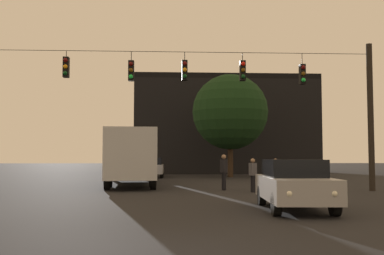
% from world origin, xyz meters
% --- Properties ---
extents(ground_plane, '(168.00, 168.00, 0.00)m').
position_xyz_m(ground_plane, '(0.00, 24.50, 0.00)').
color(ground_plane, black).
rests_on(ground_plane, ground).
extents(overhead_signal_span, '(20.80, 0.44, 7.03)m').
position_xyz_m(overhead_signal_span, '(-0.02, 13.83, 4.30)').
color(overhead_signal_span, black).
rests_on(overhead_signal_span, ground).
extents(city_bus, '(3.25, 11.15, 3.00)m').
position_xyz_m(city_bus, '(-1.50, 19.22, 1.87)').
color(city_bus, '#B7BCC6').
rests_on(city_bus, ground).
extents(car_near_right, '(2.07, 4.42, 1.52)m').
position_xyz_m(car_near_right, '(4.43, 6.25, 0.80)').
color(car_near_right, '#99999E').
rests_on(car_near_right, ground).
extents(car_far_left, '(1.84, 4.35, 1.52)m').
position_xyz_m(car_far_left, '(-0.67, 28.54, 0.80)').
color(car_far_left, '#99999E').
rests_on(car_far_left, ground).
extents(pedestrian_crossing_left, '(0.34, 0.42, 1.71)m').
position_xyz_m(pedestrian_crossing_left, '(3.31, 14.66, 0.97)').
color(pedestrian_crossing_left, black).
rests_on(pedestrian_crossing_left, ground).
extents(pedestrian_crossing_center, '(0.33, 0.41, 1.53)m').
position_xyz_m(pedestrian_crossing_center, '(4.46, 13.26, 0.86)').
color(pedestrian_crossing_center, black).
rests_on(pedestrian_crossing_center, ground).
extents(pedestrian_crossing_right, '(0.24, 0.36, 1.52)m').
position_xyz_m(pedestrian_crossing_right, '(5.84, 14.66, 0.85)').
color(pedestrian_crossing_right, black).
rests_on(pedestrian_crossing_right, ground).
extents(corner_building, '(17.53, 13.28, 9.42)m').
position_xyz_m(corner_building, '(6.22, 41.30, 4.71)').
color(corner_building, black).
rests_on(corner_building, ground).
extents(tree_left_silhouette, '(6.01, 6.01, 8.18)m').
position_xyz_m(tree_left_silhouette, '(5.53, 28.75, 5.17)').
color(tree_left_silhouette, '#2D2116').
rests_on(tree_left_silhouette, ground).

